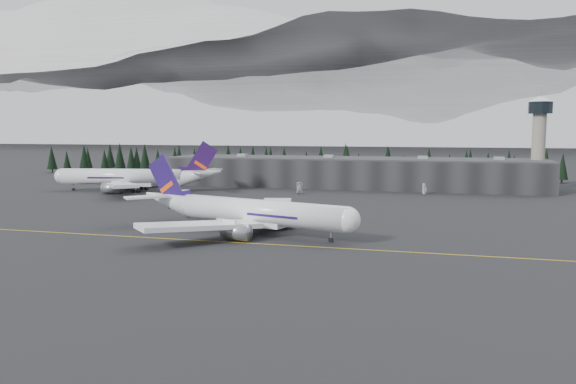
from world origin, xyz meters
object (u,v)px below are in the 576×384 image
(jet_main, at_px, (242,211))
(gse_vehicle_b, at_px, (424,192))
(terminal, at_px, (351,172))
(control_tower, at_px, (539,133))
(gse_vehicle_a, at_px, (299,192))
(jet_parked, at_px, (136,177))

(jet_main, bearing_deg, gse_vehicle_b, 82.50)
(terminal, distance_m, control_tower, 76.98)
(gse_vehicle_b, bearing_deg, control_tower, 88.32)
(terminal, relative_size, gse_vehicle_a, 33.92)
(gse_vehicle_a, relative_size, gse_vehicle_b, 1.11)
(terminal, bearing_deg, gse_vehicle_b, -33.66)
(terminal, distance_m, jet_main, 115.10)
(jet_main, relative_size, jet_parked, 0.90)
(terminal, relative_size, control_tower, 4.24)
(terminal, xyz_separation_m, gse_vehicle_a, (-15.01, -32.84, -5.64))
(jet_parked, bearing_deg, gse_vehicle_a, 176.70)
(control_tower, xyz_separation_m, gse_vehicle_a, (-90.01, -35.84, -22.75))
(jet_parked, relative_size, gse_vehicle_b, 16.09)
(control_tower, xyz_separation_m, jet_main, (-83.92, -117.75, -18.20))
(jet_main, height_order, gse_vehicle_a, jet_main)
(terminal, distance_m, jet_parked, 90.27)
(jet_main, relative_size, gse_vehicle_b, 14.46)
(control_tower, relative_size, gse_vehicle_a, 7.99)
(terminal, height_order, jet_parked, jet_parked)
(gse_vehicle_a, bearing_deg, gse_vehicle_b, -17.47)
(terminal, bearing_deg, jet_parked, -153.06)
(jet_parked, xyz_separation_m, gse_vehicle_a, (65.46, 8.06, -5.06))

